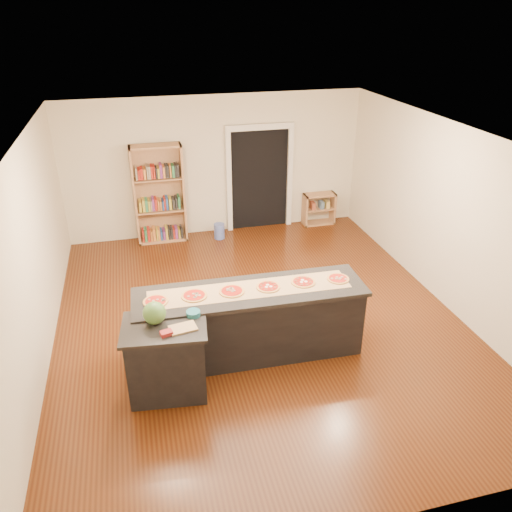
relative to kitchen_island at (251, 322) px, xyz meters
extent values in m
cube|color=beige|center=(0.31, 0.74, 0.89)|extent=(6.00, 7.00, 2.80)
cube|color=#4D240D|center=(0.31, 0.74, -0.50)|extent=(6.00, 7.00, 0.01)
cube|color=white|center=(0.31, 0.74, 2.29)|extent=(6.00, 7.00, 0.01)
cube|color=black|center=(1.21, 4.23, 0.54)|extent=(1.20, 0.02, 2.10)
cube|color=silver|center=(0.56, 4.18, 0.54)|extent=(0.10, 0.08, 2.10)
cube|color=silver|center=(1.86, 4.18, 0.54)|extent=(0.10, 0.08, 2.10)
cube|color=silver|center=(1.21, 4.18, 1.64)|extent=(1.40, 0.08, 0.12)
cube|color=black|center=(0.00, 0.00, -0.03)|extent=(2.96, 0.74, 0.95)
cube|color=black|center=(0.00, 0.00, 0.47)|extent=(3.04, 0.82, 0.05)
cube|color=black|center=(-1.16, -0.49, -0.04)|extent=(0.90, 0.64, 0.94)
cube|color=black|center=(-1.16, -0.49, 0.45)|extent=(0.99, 0.72, 0.04)
cube|color=tan|center=(-0.87, 4.02, 0.48)|extent=(0.98, 0.35, 1.96)
cube|color=tan|center=(2.51, 4.04, -0.16)|extent=(0.69, 0.30, 0.69)
cylinder|color=#5368B9|center=(0.26, 3.82, -0.35)|extent=(0.22, 0.22, 0.32)
cube|color=#A57955|center=(0.00, 0.02, 0.50)|extent=(2.65, 0.55, 0.00)
sphere|color=#144214|center=(-1.25, -0.40, 0.61)|extent=(0.27, 0.27, 0.27)
cube|color=tan|center=(-0.95, -0.61, 0.48)|extent=(0.34, 0.25, 0.02)
cube|color=maroon|center=(-1.14, -0.68, 0.50)|extent=(0.15, 0.13, 0.05)
cylinder|color=#195966|center=(-0.79, -0.37, 0.51)|extent=(0.17, 0.17, 0.06)
cylinder|color=#B38745|center=(-1.21, 0.01, 0.51)|extent=(0.30, 0.30, 0.02)
cylinder|color=#A5190C|center=(-1.21, 0.01, 0.52)|extent=(0.24, 0.24, 0.00)
cylinder|color=#B38745|center=(-0.73, 0.03, 0.51)|extent=(0.33, 0.33, 0.02)
cylinder|color=#A5190C|center=(-0.73, 0.03, 0.52)|extent=(0.27, 0.27, 0.00)
cylinder|color=#B38745|center=(-0.24, 0.02, 0.51)|extent=(0.33, 0.33, 0.02)
cylinder|color=#A5190C|center=(-0.24, 0.02, 0.52)|extent=(0.27, 0.27, 0.00)
cylinder|color=#B38745|center=(0.24, 0.01, 0.51)|extent=(0.30, 0.30, 0.02)
cylinder|color=#A5190C|center=(0.24, 0.01, 0.52)|extent=(0.24, 0.24, 0.00)
cylinder|color=#B38745|center=(0.73, 0.02, 0.51)|extent=(0.31, 0.31, 0.02)
cylinder|color=#A5190C|center=(0.73, 0.02, 0.52)|extent=(0.25, 0.25, 0.00)
cylinder|color=#B38745|center=(1.21, -0.01, 0.51)|extent=(0.32, 0.32, 0.02)
cylinder|color=#A5190C|center=(1.21, -0.01, 0.52)|extent=(0.26, 0.26, 0.00)
camera|label=1|loc=(-1.29, -5.41, 3.84)|focal=35.00mm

